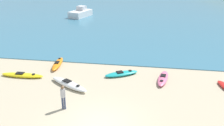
% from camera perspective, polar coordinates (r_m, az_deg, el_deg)
% --- Properties ---
extents(bay_water, '(160.00, 70.00, 0.06)m').
position_cam_1_polar(bay_water, '(56.03, 6.54, 12.99)').
color(bay_water, teal).
rests_on(bay_water, ground_plane).
extents(kayak_on_sand_0, '(0.94, 2.98, 0.40)m').
position_cam_1_polar(kayak_on_sand_0, '(22.48, -11.77, -0.17)').
color(kayak_on_sand_0, orange).
rests_on(kayak_on_sand_0, ground_plane).
extents(kayak_on_sand_1, '(2.71, 2.01, 0.33)m').
position_cam_1_polar(kayak_on_sand_1, '(20.23, 2.05, -2.33)').
color(kayak_on_sand_1, teal).
rests_on(kayak_on_sand_1, ground_plane).
extents(kayak_on_sand_3, '(3.35, 0.72, 0.33)m').
position_cam_1_polar(kayak_on_sand_3, '(21.11, -18.95, -2.51)').
color(kayak_on_sand_3, yellow).
rests_on(kayak_on_sand_3, ground_plane).
extents(kayak_on_sand_4, '(3.36, 2.45, 0.41)m').
position_cam_1_polar(kayak_on_sand_4, '(18.74, -9.37, -4.53)').
color(kayak_on_sand_4, white).
rests_on(kayak_on_sand_4, ground_plane).
extents(kayak_on_sand_5, '(1.10, 2.86, 0.36)m').
position_cam_1_polar(kayak_on_sand_5, '(19.78, 11.03, -3.29)').
color(kayak_on_sand_5, '#E5668C').
rests_on(kayak_on_sand_5, ground_plane).
extents(person_near_foreground, '(0.31, 0.26, 1.55)m').
position_cam_1_polar(person_near_foreground, '(15.79, -10.60, -7.02)').
color(person_near_foreground, '#384260').
rests_on(person_near_foreground, ground_plane).
extents(moored_boat_1, '(3.13, 4.34, 1.58)m').
position_cam_1_polar(moored_boat_1, '(41.48, -6.86, 10.76)').
color(moored_boat_1, white).
rests_on(moored_boat_1, bay_water).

